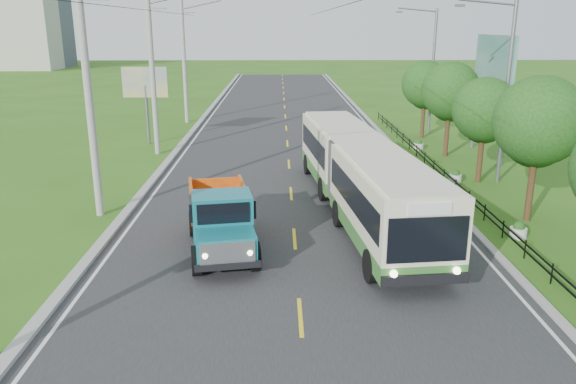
{
  "coord_description": "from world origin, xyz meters",
  "views": [
    {
      "loc": [
        -0.58,
        -14.04,
        7.86
      ],
      "look_at": [
        -0.25,
        5.94,
        1.9
      ],
      "focal_mm": 35.0,
      "sensor_mm": 36.0,
      "label": 1
    }
  ],
  "objects_px": {
    "pole_near": "(90,96)",
    "planter_mid": "(455,177)",
    "tree_third": "(538,125)",
    "bus": "(360,171)",
    "dump_truck": "(221,215)",
    "tree_back": "(425,87)",
    "tree_fourth": "(485,113)",
    "streetlight_far": "(431,67)",
    "billboard_right": "(494,69)",
    "pole_mid": "(153,72)",
    "planter_far": "(419,145)",
    "streetlight_mid": "(504,87)",
    "tree_fifth": "(450,94)",
    "planter_near": "(518,231)",
    "pole_far": "(185,60)",
    "billboard_left": "(145,87)"
  },
  "relations": [
    {
      "from": "pole_near",
      "to": "planter_mid",
      "type": "height_order",
      "value": "pole_near"
    },
    {
      "from": "tree_third",
      "to": "bus",
      "type": "height_order",
      "value": "tree_third"
    },
    {
      "from": "bus",
      "to": "dump_truck",
      "type": "distance_m",
      "value": 6.88
    },
    {
      "from": "tree_back",
      "to": "tree_fourth",
      "type": "bearing_deg",
      "value": -90.0
    },
    {
      "from": "tree_fourth",
      "to": "streetlight_far",
      "type": "distance_m",
      "value": 13.94
    },
    {
      "from": "bus",
      "to": "tree_third",
      "type": "bearing_deg",
      "value": -12.54
    },
    {
      "from": "tree_back",
      "to": "billboard_right",
      "type": "xyz_separation_m",
      "value": [
        2.44,
        -6.14,
        1.69
      ]
    },
    {
      "from": "dump_truck",
      "to": "planter_mid",
      "type": "bearing_deg",
      "value": 28.98
    },
    {
      "from": "pole_mid",
      "to": "planter_far",
      "type": "relative_size",
      "value": 14.93
    },
    {
      "from": "streetlight_far",
      "to": "billboard_right",
      "type": "distance_m",
      "value": 8.18
    },
    {
      "from": "planter_mid",
      "to": "streetlight_mid",
      "type": "bearing_deg",
      "value": 0.0
    },
    {
      "from": "tree_third",
      "to": "billboard_right",
      "type": "bearing_deg",
      "value": 78.36
    },
    {
      "from": "streetlight_mid",
      "to": "tree_fifth",
      "type": "bearing_deg",
      "value": 97.29
    },
    {
      "from": "planter_near",
      "to": "billboard_right",
      "type": "height_order",
      "value": "billboard_right"
    },
    {
      "from": "tree_back",
      "to": "dump_truck",
      "type": "distance_m",
      "value": 24.73
    },
    {
      "from": "planter_mid",
      "to": "streetlight_far",
      "type": "bearing_deg",
      "value": 81.7
    },
    {
      "from": "pole_far",
      "to": "tree_third",
      "type": "height_order",
      "value": "pole_far"
    },
    {
      "from": "planter_mid",
      "to": "dump_truck",
      "type": "relative_size",
      "value": 0.11
    },
    {
      "from": "pole_near",
      "to": "tree_third",
      "type": "relative_size",
      "value": 1.67
    },
    {
      "from": "tree_back",
      "to": "billboard_left",
      "type": "bearing_deg",
      "value": -173.69
    },
    {
      "from": "tree_fourth",
      "to": "billboard_right",
      "type": "bearing_deg",
      "value": 67.36
    },
    {
      "from": "pole_near",
      "to": "streetlight_mid",
      "type": "xyz_separation_m",
      "value": [
        18.9,
        5.0,
        -0.19
      ]
    },
    {
      "from": "tree_fifth",
      "to": "tree_back",
      "type": "height_order",
      "value": "tree_fifth"
    },
    {
      "from": "planter_far",
      "to": "billboard_right",
      "type": "distance_m",
      "value": 6.58
    },
    {
      "from": "tree_fifth",
      "to": "billboard_left",
      "type": "xyz_separation_m",
      "value": [
        -19.36,
        3.86,
        0.01
      ]
    },
    {
      "from": "tree_third",
      "to": "planter_mid",
      "type": "height_order",
      "value": "tree_third"
    },
    {
      "from": "pole_near",
      "to": "planter_far",
      "type": "distance_m",
      "value": 21.83
    },
    {
      "from": "billboard_left",
      "to": "planter_mid",
      "type": "bearing_deg",
      "value": -28.92
    },
    {
      "from": "dump_truck",
      "to": "tree_back",
      "type": "bearing_deg",
      "value": 49.61
    },
    {
      "from": "pole_mid",
      "to": "streetlight_far",
      "type": "height_order",
      "value": "pole_mid"
    },
    {
      "from": "planter_mid",
      "to": "billboard_right",
      "type": "bearing_deg",
      "value": 58.34
    },
    {
      "from": "billboard_right",
      "to": "streetlight_mid",
      "type": "bearing_deg",
      "value": -105.44
    },
    {
      "from": "pole_near",
      "to": "bus",
      "type": "bearing_deg",
      "value": -0.05
    },
    {
      "from": "pole_mid",
      "to": "streetlight_far",
      "type": "xyz_separation_m",
      "value": [
        18.9,
        7.0,
        -0.19
      ]
    },
    {
      "from": "tree_fourth",
      "to": "billboard_right",
      "type": "distance_m",
      "value": 6.59
    },
    {
      "from": "planter_near",
      "to": "billboard_left",
      "type": "distance_m",
      "value": 25.78
    },
    {
      "from": "dump_truck",
      "to": "bus",
      "type": "bearing_deg",
      "value": 26.37
    },
    {
      "from": "pole_far",
      "to": "streetlight_far",
      "type": "distance_m",
      "value": 19.56
    },
    {
      "from": "tree_third",
      "to": "bus",
      "type": "distance_m",
      "value": 7.35
    },
    {
      "from": "tree_third",
      "to": "streetlight_far",
      "type": "distance_m",
      "value": 19.9
    },
    {
      "from": "pole_near",
      "to": "dump_truck",
      "type": "distance_m",
      "value": 7.86
    },
    {
      "from": "tree_fourth",
      "to": "tree_fifth",
      "type": "distance_m",
      "value": 6.01
    },
    {
      "from": "pole_near",
      "to": "streetlight_far",
      "type": "distance_m",
      "value": 26.8
    },
    {
      "from": "billboard_right",
      "to": "streetlight_far",
      "type": "bearing_deg",
      "value": 101.71
    },
    {
      "from": "pole_mid",
      "to": "streetlight_far",
      "type": "bearing_deg",
      "value": 20.32
    },
    {
      "from": "billboard_right",
      "to": "planter_mid",
      "type": "bearing_deg",
      "value": -121.66
    },
    {
      "from": "planter_near",
      "to": "billboard_left",
      "type": "xyz_separation_m",
      "value": [
        -18.1,
        18.0,
        3.58
      ]
    },
    {
      "from": "billboard_right",
      "to": "tree_fourth",
      "type": "bearing_deg",
      "value": -112.64
    },
    {
      "from": "tree_third",
      "to": "billboard_left",
      "type": "bearing_deg",
      "value": 140.67
    },
    {
      "from": "tree_fourth",
      "to": "planter_mid",
      "type": "xyz_separation_m",
      "value": [
        -1.26,
        -0.14,
        -3.3
      ]
    }
  ]
}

